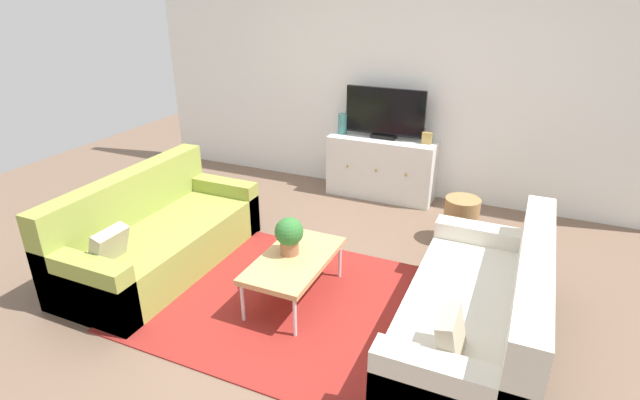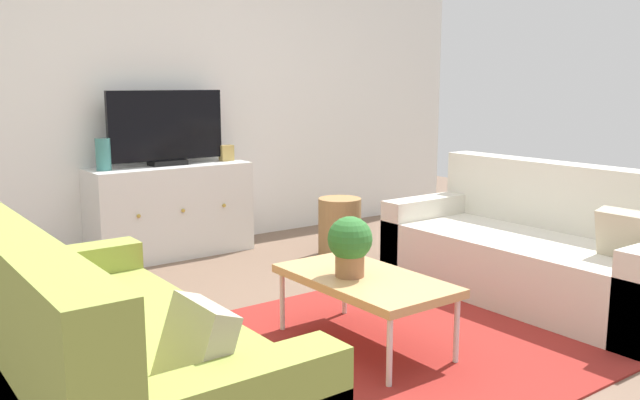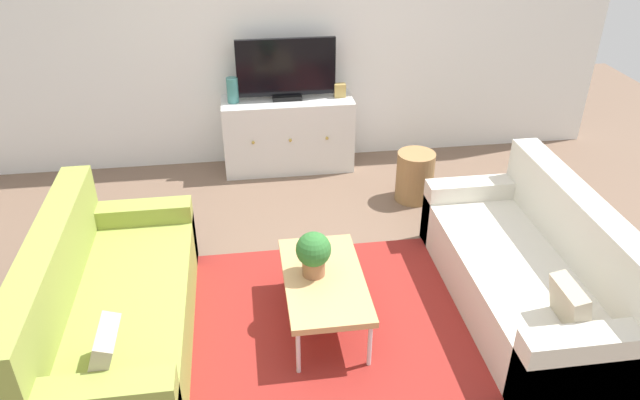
{
  "view_description": "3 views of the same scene",
  "coord_description": "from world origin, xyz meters",
  "px_view_note": "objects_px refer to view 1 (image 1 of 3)",
  "views": [
    {
      "loc": [
        1.53,
        -3.1,
        2.37
      ],
      "look_at": [
        0.0,
        0.35,
        0.71
      ],
      "focal_mm": 27.66,
      "sensor_mm": 36.0,
      "label": 1
    },
    {
      "loc": [
        -2.18,
        -2.59,
        1.36
      ],
      "look_at": [
        0.0,
        0.35,
        0.71
      ],
      "focal_mm": 37.38,
      "sensor_mm": 36.0,
      "label": 2
    },
    {
      "loc": [
        -0.5,
        -3.16,
        2.79
      ],
      "look_at": [
        0.0,
        0.35,
        0.71
      ],
      "focal_mm": 33.71,
      "sensor_mm": 36.0,
      "label": 3
    }
  ],
  "objects_px": {
    "coffee_table": "(294,261)",
    "glass_vase": "(343,124)",
    "couch_right_side": "(485,317)",
    "tv_console": "(382,167)",
    "flat_screen_tv": "(385,113)",
    "couch_left_side": "(154,237)",
    "mantel_clock": "(427,138)",
    "potted_plant": "(289,234)",
    "wicker_basket": "(461,220)"
  },
  "relations": [
    {
      "from": "potted_plant",
      "to": "flat_screen_tv",
      "type": "bearing_deg",
      "value": 88.79
    },
    {
      "from": "potted_plant",
      "to": "glass_vase",
      "type": "xyz_separation_m",
      "value": [
        -0.46,
        2.31,
        0.29
      ]
    },
    {
      "from": "couch_left_side",
      "to": "coffee_table",
      "type": "distance_m",
      "value": 1.41
    },
    {
      "from": "couch_right_side",
      "to": "mantel_clock",
      "type": "relative_size",
      "value": 14.72
    },
    {
      "from": "couch_right_side",
      "to": "tv_console",
      "type": "xyz_separation_m",
      "value": [
        -1.49,
        2.37,
        0.09
      ]
    },
    {
      "from": "mantel_clock",
      "to": "wicker_basket",
      "type": "relative_size",
      "value": 0.28
    },
    {
      "from": "tv_console",
      "to": "glass_vase",
      "type": "bearing_deg",
      "value": 179.99
    },
    {
      "from": "couch_left_side",
      "to": "mantel_clock",
      "type": "height_order",
      "value": "mantel_clock"
    },
    {
      "from": "wicker_basket",
      "to": "couch_left_side",
      "type": "bearing_deg",
      "value": -147.49
    },
    {
      "from": "couch_right_side",
      "to": "flat_screen_tv",
      "type": "xyz_separation_m",
      "value": [
        -1.49,
        2.39,
        0.74
      ]
    },
    {
      "from": "potted_plant",
      "to": "flat_screen_tv",
      "type": "relative_size",
      "value": 0.33
    },
    {
      "from": "flat_screen_tv",
      "to": "wicker_basket",
      "type": "xyz_separation_m",
      "value": [
        1.07,
        -0.82,
        -0.78
      ]
    },
    {
      "from": "couch_left_side",
      "to": "couch_right_side",
      "type": "distance_m",
      "value": 2.88
    },
    {
      "from": "glass_vase",
      "to": "wicker_basket",
      "type": "relative_size",
      "value": 0.52
    },
    {
      "from": "tv_console",
      "to": "wicker_basket",
      "type": "xyz_separation_m",
      "value": [
        1.07,
        -0.8,
        -0.13
      ]
    },
    {
      "from": "couch_right_side",
      "to": "coffee_table",
      "type": "xyz_separation_m",
      "value": [
        -1.48,
        0.02,
        0.08
      ]
    },
    {
      "from": "coffee_table",
      "to": "wicker_basket",
      "type": "xyz_separation_m",
      "value": [
        1.06,
        1.55,
        -0.12
      ]
    },
    {
      "from": "couch_left_side",
      "to": "tv_console",
      "type": "distance_m",
      "value": 2.76
    },
    {
      "from": "couch_right_side",
      "to": "flat_screen_tv",
      "type": "height_order",
      "value": "flat_screen_tv"
    },
    {
      "from": "coffee_table",
      "to": "flat_screen_tv",
      "type": "distance_m",
      "value": 2.46
    },
    {
      "from": "coffee_table",
      "to": "potted_plant",
      "type": "relative_size",
      "value": 3.05
    },
    {
      "from": "wicker_basket",
      "to": "flat_screen_tv",
      "type": "bearing_deg",
      "value": 142.58
    },
    {
      "from": "couch_left_side",
      "to": "glass_vase",
      "type": "xyz_separation_m",
      "value": [
        0.88,
        2.37,
        0.57
      ]
    },
    {
      "from": "couch_left_side",
      "to": "couch_right_side",
      "type": "relative_size",
      "value": 1.0
    },
    {
      "from": "wicker_basket",
      "to": "coffee_table",
      "type": "bearing_deg",
      "value": -124.42
    },
    {
      "from": "potted_plant",
      "to": "wicker_basket",
      "type": "height_order",
      "value": "potted_plant"
    },
    {
      "from": "glass_vase",
      "to": "mantel_clock",
      "type": "distance_m",
      "value": 1.02
    },
    {
      "from": "potted_plant",
      "to": "wicker_basket",
      "type": "relative_size",
      "value": 0.68
    },
    {
      "from": "glass_vase",
      "to": "wicker_basket",
      "type": "bearing_deg",
      "value": -26.84
    },
    {
      "from": "coffee_table",
      "to": "couch_right_side",
      "type": "bearing_deg",
      "value": -0.96
    },
    {
      "from": "couch_left_side",
      "to": "flat_screen_tv",
      "type": "bearing_deg",
      "value": 59.77
    },
    {
      "from": "flat_screen_tv",
      "to": "mantel_clock",
      "type": "height_order",
      "value": "flat_screen_tv"
    },
    {
      "from": "mantel_clock",
      "to": "potted_plant",
      "type": "bearing_deg",
      "value": -103.65
    },
    {
      "from": "couch_right_side",
      "to": "wicker_basket",
      "type": "distance_m",
      "value": 1.63
    },
    {
      "from": "couch_right_side",
      "to": "potted_plant",
      "type": "height_order",
      "value": "couch_right_side"
    },
    {
      "from": "potted_plant",
      "to": "mantel_clock",
      "type": "relative_size",
      "value": 2.39
    },
    {
      "from": "glass_vase",
      "to": "mantel_clock",
      "type": "bearing_deg",
      "value": 0.0
    },
    {
      "from": "coffee_table",
      "to": "tv_console",
      "type": "xyz_separation_m",
      "value": [
        -0.01,
        2.35,
        0.01
      ]
    },
    {
      "from": "couch_left_side",
      "to": "wicker_basket",
      "type": "distance_m",
      "value": 2.93
    },
    {
      "from": "potted_plant",
      "to": "flat_screen_tv",
      "type": "height_order",
      "value": "flat_screen_tv"
    },
    {
      "from": "coffee_table",
      "to": "wicker_basket",
      "type": "relative_size",
      "value": 2.07
    },
    {
      "from": "couch_right_side",
      "to": "couch_left_side",
      "type": "bearing_deg",
      "value": 180.0
    },
    {
      "from": "coffee_table",
      "to": "mantel_clock",
      "type": "bearing_deg",
      "value": 78.04
    },
    {
      "from": "couch_right_side",
      "to": "tv_console",
      "type": "bearing_deg",
      "value": 122.1
    },
    {
      "from": "glass_vase",
      "to": "flat_screen_tv",
      "type": "bearing_deg",
      "value": 2.24
    },
    {
      "from": "couch_right_side",
      "to": "wicker_basket",
      "type": "bearing_deg",
      "value": 104.81
    },
    {
      "from": "couch_right_side",
      "to": "coffee_table",
      "type": "bearing_deg",
      "value": 179.04
    },
    {
      "from": "tv_console",
      "to": "flat_screen_tv",
      "type": "relative_size",
      "value": 1.35
    },
    {
      "from": "potted_plant",
      "to": "coffee_table",
      "type": "bearing_deg",
      "value": -35.4
    },
    {
      "from": "coffee_table",
      "to": "glass_vase",
      "type": "relative_size",
      "value": 4.01
    }
  ]
}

